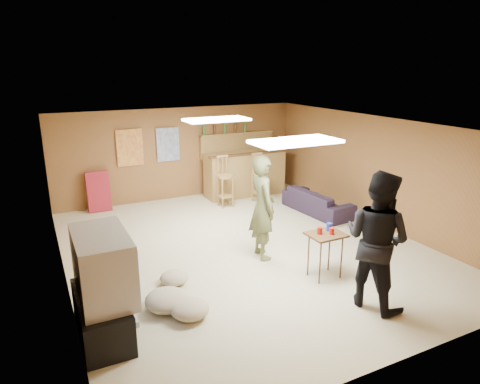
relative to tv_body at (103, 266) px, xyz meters
name	(u,v)px	position (x,y,z in m)	size (l,w,h in m)	color
ground	(245,248)	(2.65, 1.50, -0.90)	(7.00, 7.00, 0.00)	#C2B994
ceiling	(245,126)	(2.65, 1.50, 1.30)	(6.00, 7.00, 0.02)	silver
wall_back	(180,153)	(2.65, 5.00, 0.20)	(6.00, 0.02, 2.20)	brown
wall_front	(400,275)	(2.65, -2.00, 0.20)	(6.00, 0.02, 2.20)	brown
wall_left	(59,215)	(-0.35, 1.50, 0.20)	(0.02, 7.00, 2.20)	brown
wall_right	(377,171)	(5.65, 1.50, 0.20)	(0.02, 7.00, 2.20)	brown
tv_stand	(102,315)	(-0.07, 0.00, -0.65)	(0.55, 1.30, 0.50)	black
dvd_box	(121,318)	(0.15, 0.00, -0.75)	(0.35, 0.50, 0.08)	#B2B2B7
tv_body	(103,266)	(0.00, 0.00, 0.00)	(0.60, 1.10, 0.80)	#B2B2B7
tv_screen	(129,260)	(0.31, 0.00, 0.00)	(0.02, 0.95, 0.65)	navy
bar_counter	(245,174)	(4.15, 4.45, -0.35)	(2.00, 0.60, 1.10)	olive
bar_lip	(250,154)	(4.15, 4.20, 0.20)	(2.10, 0.12, 0.05)	#3E2714
bar_shelf	(237,133)	(4.15, 4.90, 0.60)	(2.00, 0.18, 0.05)	olive
bar_backing	(237,145)	(4.15, 4.92, 0.30)	(2.00, 0.14, 0.60)	olive
poster_left	(130,148)	(1.45, 4.96, 0.45)	(0.60, 0.03, 0.85)	#BF3F26
poster_right	(168,145)	(2.35, 4.96, 0.45)	(0.55, 0.03, 0.80)	#334C99
folding_chair_stack	(99,191)	(0.65, 4.80, -0.45)	(0.50, 0.14, 0.90)	maroon
ceiling_panel_front	(296,141)	(2.65, 0.00, 1.27)	(1.20, 0.60, 0.04)	white
ceiling_panel_back	(217,120)	(2.65, 2.70, 1.27)	(1.20, 0.60, 0.04)	white
person_olive	(262,207)	(2.75, 1.07, -0.01)	(0.65, 0.42, 1.77)	brown
person_black	(377,240)	(3.36, -0.94, 0.05)	(0.92, 0.72, 1.89)	black
sofa	(318,201)	(4.98, 2.52, -0.65)	(1.74, 0.68, 0.51)	black
tray_table	(325,255)	(3.26, -0.01, -0.54)	(0.55, 0.44, 0.72)	#3E2714
cup_red_near	(320,231)	(3.16, 0.02, -0.13)	(0.08, 0.08, 0.11)	#A9140B
cup_red_far	(332,231)	(3.32, -0.06, -0.13)	(0.07, 0.07, 0.10)	#A9140B
cup_blue	(329,227)	(3.37, 0.07, -0.12)	(0.09, 0.09, 0.12)	navy
bar_stool_left	(225,183)	(3.32, 3.82, -0.33)	(0.36, 0.36, 1.13)	olive
bar_stool_right	(260,176)	(4.18, 3.74, -0.25)	(0.41, 0.41, 1.31)	olive
cushion_near_tv	(167,300)	(0.80, 0.18, -0.77)	(0.59, 0.59, 0.27)	tan
cushion_mid	(174,278)	(1.10, 0.81, -0.80)	(0.43, 0.43, 0.19)	tan
cushion_far	(190,309)	(1.01, -0.14, -0.79)	(0.51, 0.51, 0.23)	tan
bottle_row	(225,128)	(3.81, 4.88, 0.75)	(1.20, 0.08, 0.26)	#3F7233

